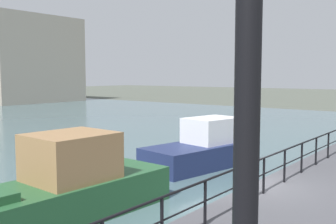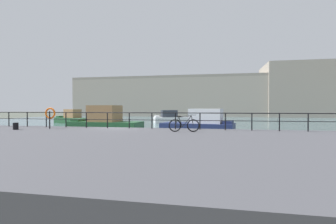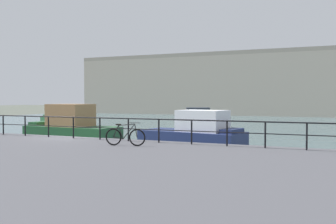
{
  "view_description": "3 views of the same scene",
  "coord_description": "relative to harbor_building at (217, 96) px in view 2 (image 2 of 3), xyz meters",
  "views": [
    {
      "loc": [
        -11.28,
        -5.48,
        4.48
      ],
      "look_at": [
        3.88,
        6.31,
        2.7
      ],
      "focal_mm": 42.59,
      "sensor_mm": 36.0,
      "label": 1
    },
    {
      "loc": [
        6.61,
        -16.44,
        2.44
      ],
      "look_at": [
        1.98,
        7.01,
        2.03
      ],
      "focal_mm": 26.47,
      "sensor_mm": 36.0,
      "label": 2
    },
    {
      "loc": [
        12.95,
        -16.42,
        3.05
      ],
      "look_at": [
        2.3,
        7.66,
        2.12
      ],
      "focal_mm": 41.48,
      "sensor_mm": 36.0,
      "label": 3
    }
  ],
  "objects": [
    {
      "name": "water_basin",
      "position": [
        -6.74,
        -26.46,
        -5.75
      ],
      "size": [
        80.0,
        60.0,
        0.01
      ],
      "primitive_type": "cube",
      "color": "#476066",
      "rests_on": "ground_plane"
    },
    {
      "name": "ground_plane",
      "position": [
        -6.74,
        -56.66,
        -5.75
      ],
      "size": [
        240.0,
        240.0,
        0.0
      ],
      "primitive_type": "plane",
      "color": "#4C5147"
    },
    {
      "name": "moored_harbor_tender",
      "position": [
        -10.09,
        -52.13,
        -4.75
      ],
      "size": [
        6.57,
        2.77,
        2.66
      ],
      "rotation": [
        0.0,
        0.0,
        3.1
      ],
      "color": "#23512D",
      "rests_on": "water_basin"
    },
    {
      "name": "moored_blue_motorboat",
      "position": [
        -7.63,
        -33.43,
        -4.96
      ],
      "size": [
        5.79,
        4.06,
        2.05
      ],
      "rotation": [
        0.0,
        0.0,
        3.54
      ],
      "color": "white",
      "rests_on": "water_basin"
    },
    {
      "name": "moored_cabin_cruiser",
      "position": [
        -1.54,
        -51.63,
        -4.87
      ],
      "size": [
        6.51,
        3.52,
        2.35
      ],
      "rotation": [
        0.0,
        0.0,
        -0.17
      ],
      "color": "navy",
      "rests_on": "water_basin"
    },
    {
      "name": "quay_promenade",
      "position": [
        -6.74,
        -63.16,
        -5.22
      ],
      "size": [
        56.0,
        13.0,
        1.06
      ],
      "primitive_type": "cube",
      "color": "#47474C",
      "rests_on": "ground_plane"
    },
    {
      "name": "parked_bicycle",
      "position": [
        -1.97,
        -59.01,
        -4.3
      ],
      "size": [
        1.75,
        0.36,
        0.98
      ],
      "rotation": [
        0.0,
        0.0,
        0.17
      ],
      "color": "black",
      "rests_on": "quay_promenade"
    },
    {
      "name": "quay_railing",
      "position": [
        -5.87,
        -57.41,
        -3.96
      ],
      "size": [
        25.12,
        0.07,
        1.08
      ],
      "color": "black",
      "rests_on": "quay_promenade"
    },
    {
      "name": "moored_small_launch",
      "position": [
        -22.31,
        -38.12,
        -4.97
      ],
      "size": [
        7.58,
        4.85,
        2.21
      ],
      "rotation": [
        0.0,
        0.0,
        2.71
      ],
      "color": "#23512D",
      "rests_on": "water_basin"
    },
    {
      "name": "harbor_building",
      "position": [
        0.0,
        0.0,
        0.0
      ],
      "size": [
        70.37,
        15.34,
        14.13
      ],
      "color": "#A89E8E",
      "rests_on": "ground_plane"
    },
    {
      "name": "life_ring_stand",
      "position": [
        -10.92,
        -58.6,
        -3.72
      ],
      "size": [
        0.75,
        0.15,
        1.4
      ],
      "color": "black",
      "rests_on": "quay_promenade"
    },
    {
      "name": "mooring_bollard",
      "position": [
        -12.58,
        -59.67,
        -4.47
      ],
      "size": [
        0.32,
        0.32,
        0.44
      ],
      "primitive_type": "cylinder",
      "color": "black",
      "rests_on": "quay_promenade"
    }
  ]
}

